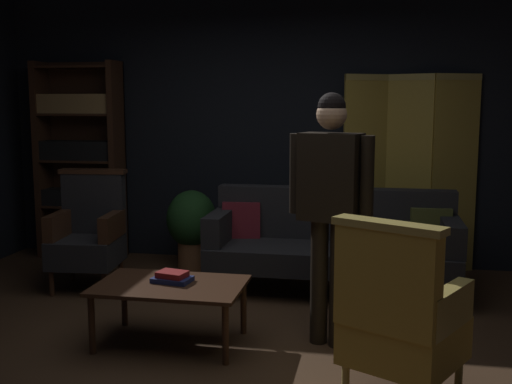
# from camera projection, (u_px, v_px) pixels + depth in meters

# --- Properties ---
(ground_plane) EXTENTS (10.00, 10.00, 0.00)m
(ground_plane) POSITION_uv_depth(u_px,v_px,m) (233.00, 349.00, 4.19)
(ground_plane) COLOR #3D2819
(back_wall) EXTENTS (7.20, 0.10, 2.80)m
(back_wall) POSITION_uv_depth(u_px,v_px,m) (287.00, 125.00, 6.37)
(back_wall) COLOR black
(back_wall) RESTS_ON ground_plane
(folding_screen) EXTENTS (1.27, 0.26, 1.90)m
(folding_screen) POSITION_uv_depth(u_px,v_px,m) (409.00, 170.00, 6.03)
(folding_screen) COLOR #B29338
(folding_screen) RESTS_ON ground_plane
(bookshelf) EXTENTS (0.90, 0.32, 2.05)m
(bookshelf) POSITION_uv_depth(u_px,v_px,m) (80.00, 156.00, 6.57)
(bookshelf) COLOR #382114
(bookshelf) RESTS_ON ground_plane
(velvet_couch) EXTENTS (2.12, 0.78, 0.88)m
(velvet_couch) POSITION_uv_depth(u_px,v_px,m) (332.00, 240.00, 5.43)
(velvet_couch) COLOR #382114
(velvet_couch) RESTS_ON ground_plane
(coffee_table) EXTENTS (1.00, 0.64, 0.42)m
(coffee_table) POSITION_uv_depth(u_px,v_px,m) (170.00, 290.00, 4.24)
(coffee_table) COLOR #382114
(coffee_table) RESTS_ON ground_plane
(armchair_gilt_accent) EXTENTS (0.78, 0.78, 1.04)m
(armchair_gilt_accent) POSITION_uv_depth(u_px,v_px,m) (399.00, 317.00, 3.38)
(armchair_gilt_accent) COLOR tan
(armchair_gilt_accent) RESTS_ON ground_plane
(armchair_wing_left) EXTENTS (0.63, 0.63, 1.04)m
(armchair_wing_left) POSITION_uv_depth(u_px,v_px,m) (89.00, 233.00, 5.54)
(armchair_wing_left) COLOR #382114
(armchair_wing_left) RESTS_ON ground_plane
(standing_figure) EXTENTS (0.57, 0.32, 1.70)m
(standing_figure) POSITION_uv_depth(u_px,v_px,m) (330.00, 196.00, 4.14)
(standing_figure) COLOR black
(standing_figure) RESTS_ON ground_plane
(potted_plant) EXTENTS (0.49, 0.49, 0.78)m
(potted_plant) POSITION_uv_depth(u_px,v_px,m) (192.00, 224.00, 6.14)
(potted_plant) COLOR brown
(potted_plant) RESTS_ON ground_plane
(book_navy_cloth) EXTENTS (0.28, 0.21, 0.03)m
(book_navy_cloth) POSITION_uv_depth(u_px,v_px,m) (172.00, 279.00, 4.28)
(book_navy_cloth) COLOR navy
(book_navy_cloth) RESTS_ON coffee_table
(book_red_leather) EXTENTS (0.22, 0.18, 0.04)m
(book_red_leather) POSITION_uv_depth(u_px,v_px,m) (172.00, 274.00, 4.28)
(book_red_leather) COLOR maroon
(book_red_leather) RESTS_ON book_navy_cloth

